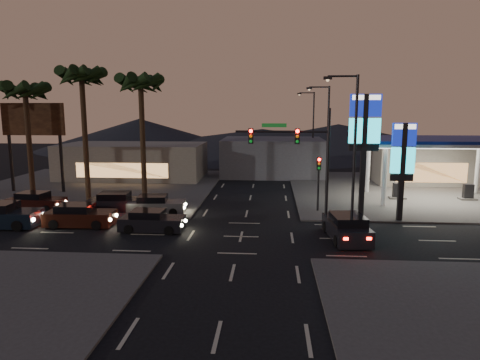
# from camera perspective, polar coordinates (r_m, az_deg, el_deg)

# --- Properties ---
(ground) EXTENTS (140.00, 140.00, 0.00)m
(ground) POSITION_cam_1_polar(r_m,az_deg,el_deg) (27.15, 0.14, -7.56)
(ground) COLOR black
(ground) RESTS_ON ground
(corner_lot_ne) EXTENTS (24.00, 24.00, 0.12)m
(corner_lot_ne) POSITION_cam_1_polar(r_m,az_deg,el_deg) (44.92, 22.51, -1.38)
(corner_lot_ne) COLOR #47443F
(corner_lot_ne) RESTS_ON ground
(corner_lot_nw) EXTENTS (24.00, 24.00, 0.12)m
(corner_lot_nw) POSITION_cam_1_polar(r_m,az_deg,el_deg) (46.21, -18.58, -0.87)
(corner_lot_nw) COLOR #47443F
(corner_lot_nw) RESTS_ON ground
(gas_station) EXTENTS (12.20, 8.20, 5.47)m
(gas_station) POSITION_cam_1_polar(r_m,az_deg,el_deg) (40.56, 24.71, 4.54)
(gas_station) COLOR silver
(gas_station) RESTS_ON ground
(convenience_store) EXTENTS (10.00, 6.00, 4.00)m
(convenience_store) POSITION_cam_1_polar(r_m,az_deg,el_deg) (49.96, 23.06, 1.86)
(convenience_store) COLOR #726B5B
(convenience_store) RESTS_ON ground
(pylon_sign_tall) EXTENTS (2.20, 0.35, 9.00)m
(pylon_sign_tall) POSITION_cam_1_polar(r_m,az_deg,el_deg) (32.13, 16.27, 6.31)
(pylon_sign_tall) COLOR black
(pylon_sign_tall) RESTS_ON ground
(pylon_sign_short) EXTENTS (1.60, 0.35, 7.00)m
(pylon_sign_short) POSITION_cam_1_polar(r_m,az_deg,el_deg) (31.92, 20.89, 2.92)
(pylon_sign_short) COLOR black
(pylon_sign_short) RESTS_ON ground
(traffic_signal_mast) EXTENTS (6.10, 0.39, 8.00)m
(traffic_signal_mast) POSITION_cam_1_polar(r_m,az_deg,el_deg) (28.08, 8.12, 3.81)
(traffic_signal_mast) COLOR black
(traffic_signal_mast) RESTS_ON ground
(pedestal_signal) EXTENTS (0.32, 0.39, 4.30)m
(pedestal_signal) POSITION_cam_1_polar(r_m,az_deg,el_deg) (33.46, 10.44, 0.66)
(pedestal_signal) COLOR black
(pedestal_signal) RESTS_ON ground
(streetlight_near) EXTENTS (2.14, 0.25, 10.00)m
(streetlight_near) POSITION_cam_1_polar(r_m,az_deg,el_deg) (27.44, 14.65, 4.49)
(streetlight_near) COLOR black
(streetlight_near) RESTS_ON ground
(streetlight_mid) EXTENTS (2.14, 0.25, 10.00)m
(streetlight_mid) POSITION_cam_1_polar(r_m,az_deg,el_deg) (40.26, 11.33, 6.10)
(streetlight_mid) COLOR black
(streetlight_mid) RESTS_ON ground
(streetlight_far) EXTENTS (2.14, 0.25, 10.00)m
(streetlight_far) POSITION_cam_1_polar(r_m,az_deg,el_deg) (54.17, 9.52, 6.97)
(streetlight_far) COLOR black
(streetlight_far) RESTS_ON ground
(palm_a) EXTENTS (4.41, 4.41, 10.86)m
(palm_a) POSITION_cam_1_polar(r_m,az_deg,el_deg) (37.04, -13.08, 11.51)
(palm_a) COLOR black
(palm_a) RESTS_ON ground
(palm_b) EXTENTS (4.41, 4.41, 11.46)m
(palm_b) POSITION_cam_1_polar(r_m,az_deg,el_deg) (38.83, -20.33, 11.87)
(palm_b) COLOR black
(palm_b) RESTS_ON ground
(palm_c) EXTENTS (4.41, 4.41, 10.26)m
(palm_c) POSITION_cam_1_polar(r_m,az_deg,el_deg) (41.08, -26.69, 9.77)
(palm_c) COLOR black
(palm_c) RESTS_ON ground
(billboard) EXTENTS (6.00, 0.30, 8.50)m
(billboard) POSITION_cam_1_polar(r_m,az_deg,el_deg) (44.88, -25.83, 6.46)
(billboard) COLOR black
(billboard) RESTS_ON ground
(building_far_west) EXTENTS (16.00, 8.00, 4.00)m
(building_far_west) POSITION_cam_1_polar(r_m,az_deg,el_deg) (50.79, -14.01, 2.45)
(building_far_west) COLOR #726B5B
(building_far_west) RESTS_ON ground
(building_far_mid) EXTENTS (12.00, 9.00, 4.40)m
(building_far_mid) POSITION_cam_1_polar(r_m,az_deg,el_deg) (52.21, 4.36, 3.11)
(building_far_mid) COLOR #4C4C51
(building_far_mid) RESTS_ON ground
(hill_left) EXTENTS (40.00, 40.00, 6.00)m
(hill_left) POSITION_cam_1_polar(r_m,az_deg,el_deg) (90.12, -13.21, 6.06)
(hill_left) COLOR black
(hill_left) RESTS_ON ground
(hill_right) EXTENTS (50.00, 50.00, 5.00)m
(hill_right) POSITION_cam_1_polar(r_m,az_deg,el_deg) (87.07, 12.95, 5.63)
(hill_right) COLOR black
(hill_right) RESTS_ON ground
(hill_center) EXTENTS (60.00, 60.00, 4.00)m
(hill_center) POSITION_cam_1_polar(r_m,az_deg,el_deg) (86.12, 2.98, 5.48)
(hill_center) COLOR black
(hill_center) RESTS_ON ground
(car_lane_a_front) EXTENTS (4.33, 1.91, 1.40)m
(car_lane_a_front) POSITION_cam_1_polar(r_m,az_deg,el_deg) (28.83, -11.73, -5.41)
(car_lane_a_front) COLOR black
(car_lane_a_front) RESTS_ON ground
(car_lane_a_mid) EXTENTS (4.75, 2.09, 1.53)m
(car_lane_a_mid) POSITION_cam_1_polar(r_m,az_deg,el_deg) (31.36, -20.64, -4.50)
(car_lane_a_mid) COLOR black
(car_lane_a_mid) RESTS_ON ground
(car_lane_a_rear) EXTENTS (5.29, 2.44, 1.69)m
(car_lane_a_rear) POSITION_cam_1_polar(r_m,az_deg,el_deg) (33.33, -29.37, -4.19)
(car_lane_a_rear) COLOR black
(car_lane_a_rear) RESTS_ON ground
(car_lane_b_front) EXTENTS (4.53, 2.19, 1.43)m
(car_lane_b_front) POSITION_cam_1_polar(r_m,az_deg,el_deg) (33.39, -11.16, -3.32)
(car_lane_b_front) COLOR #575759
(car_lane_b_front) RESTS_ON ground
(car_lane_b_mid) EXTENTS (4.78, 2.27, 1.52)m
(car_lane_b_mid) POSITION_cam_1_polar(r_m,az_deg,el_deg) (34.80, -15.99, -2.93)
(car_lane_b_mid) COLOR black
(car_lane_b_mid) RESTS_ON ground
(car_lane_b_rear) EXTENTS (4.52, 2.17, 1.44)m
(car_lane_b_rear) POSITION_cam_1_polar(r_m,az_deg,el_deg) (37.67, -25.56, -2.63)
(car_lane_b_rear) COLOR black
(car_lane_b_rear) RESTS_ON ground
(suv_station) EXTENTS (2.45, 4.98, 1.61)m
(suv_station) POSITION_cam_1_polar(r_m,az_deg,el_deg) (27.21, 14.02, -6.17)
(suv_station) COLOR black
(suv_station) RESTS_ON ground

